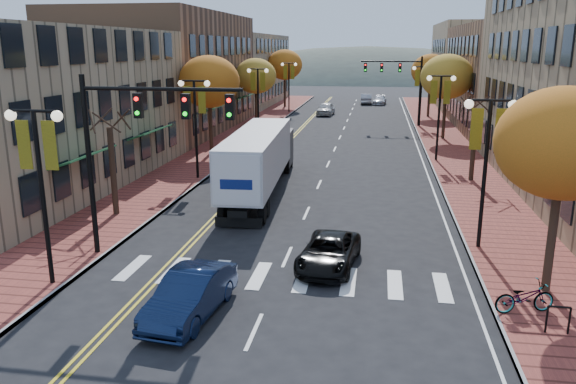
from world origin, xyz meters
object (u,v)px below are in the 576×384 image
at_px(bicycle, 525,297).
at_px(black_suv, 329,252).
at_px(semi_truck, 261,155).
at_px(navy_sedan, 190,295).

bearing_deg(bicycle, black_suv, 47.62).
bearing_deg(semi_truck, navy_sedan, -89.43).
distance_m(semi_truck, black_suv, 11.63).
height_order(black_suv, bicycle, black_suv).
bearing_deg(semi_truck, bicycle, -54.08).
bearing_deg(black_suv, bicycle, -20.05).
relative_size(black_suv, bicycle, 2.24).
distance_m(semi_truck, bicycle, 17.47).
relative_size(navy_sedan, bicycle, 2.27).
xyz_separation_m(navy_sedan, bicycle, (9.99, 1.54, -0.06)).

